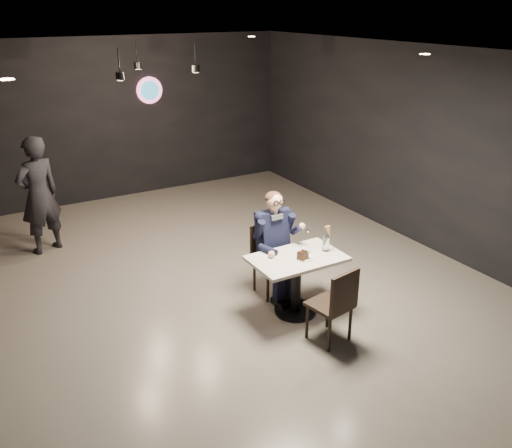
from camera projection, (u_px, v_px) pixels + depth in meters
floor at (219, 295)px, 7.06m from camera, size 9.00×9.00×0.00m
wall_sign at (149, 90)px, 10.26m from camera, size 0.50×0.06×0.50m
pendant_lights at (150, 53)px, 7.57m from camera, size 1.40×1.20×0.36m
main_table at (296, 285)px, 6.54m from camera, size 1.10×0.70×0.75m
chair_far at (272, 261)px, 6.95m from camera, size 0.42×0.46×0.92m
chair_near at (330, 303)px, 5.98m from camera, size 0.50×0.53×0.92m
seated_man at (273, 243)px, 6.85m from camera, size 0.60×0.80×1.44m
dessert_plate at (304, 257)px, 6.37m from camera, size 0.23×0.23×0.01m
cake_slice at (303, 255)px, 6.31m from camera, size 0.14×0.13×0.08m
mint_leaf at (309, 252)px, 6.30m from camera, size 0.07×0.04×0.01m
sundae_glass at (326, 244)px, 6.52m from camera, size 0.08×0.08×0.19m
wafer_cone at (329, 232)px, 6.47m from camera, size 0.08×0.08×0.14m
passerby at (39, 195)px, 8.01m from camera, size 0.76×0.64×1.79m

